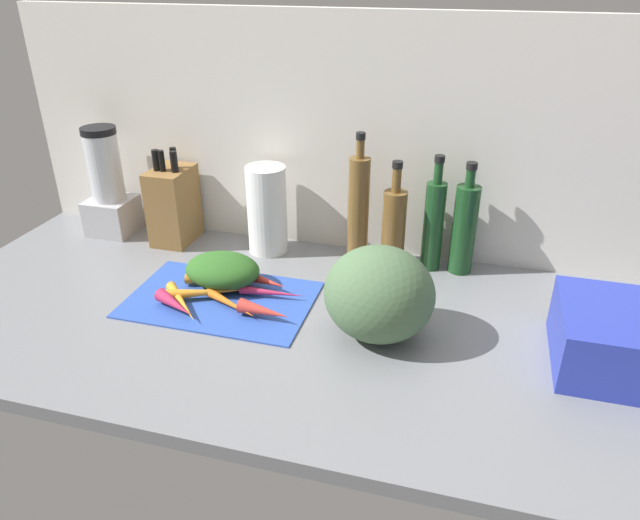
# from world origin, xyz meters

# --- Properties ---
(ground_plane) EXTENTS (1.70, 0.80, 0.03)m
(ground_plane) POSITION_xyz_m (0.00, 0.00, -0.01)
(ground_plane) COLOR slate
(wall_back) EXTENTS (1.70, 0.03, 0.60)m
(wall_back) POSITION_xyz_m (0.00, 0.39, 0.30)
(wall_back) COLOR silver
(wall_back) RESTS_ON ground_plane
(cutting_board) EXTENTS (0.42, 0.27, 0.01)m
(cutting_board) POSITION_xyz_m (-0.16, 0.02, 0.00)
(cutting_board) COLOR #2D51B7
(cutting_board) RESTS_ON ground_plane
(carrot_0) EXTENTS (0.12, 0.08, 0.03)m
(carrot_0) POSITION_xyz_m (-0.23, -0.06, 0.02)
(carrot_0) COLOR #B2264C
(carrot_0) RESTS_ON cutting_board
(carrot_1) EXTENTS (0.13, 0.13, 0.02)m
(carrot_1) POSITION_xyz_m (-0.23, -0.04, 0.02)
(carrot_1) COLOR orange
(carrot_1) RESTS_ON cutting_board
(carrot_2) EXTENTS (0.12, 0.05, 0.03)m
(carrot_2) POSITION_xyz_m (-0.03, -0.03, 0.02)
(carrot_2) COLOR red
(carrot_2) RESTS_ON cutting_board
(carrot_3) EXTENTS (0.13, 0.06, 0.03)m
(carrot_3) POSITION_xyz_m (-0.08, 0.09, 0.02)
(carrot_3) COLOR red
(carrot_3) RESTS_ON cutting_board
(carrot_4) EXTENTS (0.15, 0.09, 0.02)m
(carrot_4) POSITION_xyz_m (-0.12, -0.02, 0.02)
(carrot_4) COLOR orange
(carrot_4) RESTS_ON cutting_board
(carrot_5) EXTENTS (0.15, 0.03, 0.02)m
(carrot_5) POSITION_xyz_m (-0.05, 0.05, 0.02)
(carrot_5) COLOR #B2264C
(carrot_5) RESTS_ON cutting_board
(carrot_6) EXTENTS (0.17, 0.10, 0.03)m
(carrot_6) POSITION_xyz_m (-0.19, 0.01, 0.02)
(carrot_6) COLOR orange
(carrot_6) RESTS_ON cutting_board
(carrot_7) EXTENTS (0.10, 0.05, 0.03)m
(carrot_7) POSITION_xyz_m (-0.22, 0.07, 0.02)
(carrot_7) COLOR orange
(carrot_7) RESTS_ON cutting_board
(carrot_greens_pile) EXTENTS (0.18, 0.14, 0.08)m
(carrot_greens_pile) POSITION_xyz_m (-0.18, 0.08, 0.05)
(carrot_greens_pile) COLOR #2D6023
(carrot_greens_pile) RESTS_ON cutting_board
(winter_squash) EXTENTS (0.23, 0.20, 0.20)m
(winter_squash) POSITION_xyz_m (0.21, -0.02, 0.10)
(winter_squash) COLOR #4C6B47
(winter_squash) RESTS_ON ground_plane
(knife_block) EXTENTS (0.10, 0.14, 0.26)m
(knife_block) POSITION_xyz_m (-0.41, 0.29, 0.11)
(knife_block) COLOR brown
(knife_block) RESTS_ON ground_plane
(blender_appliance) EXTENTS (0.12, 0.12, 0.30)m
(blender_appliance) POSITION_xyz_m (-0.61, 0.29, 0.13)
(blender_appliance) COLOR #B2B2B7
(blender_appliance) RESTS_ON ground_plane
(paper_towel_roll) EXTENTS (0.10, 0.10, 0.23)m
(paper_towel_roll) POSITION_xyz_m (-0.14, 0.30, 0.12)
(paper_towel_roll) COLOR white
(paper_towel_roll) RESTS_ON ground_plane
(bottle_0) EXTENTS (0.05, 0.05, 0.34)m
(bottle_0) POSITION_xyz_m (0.10, 0.28, 0.15)
(bottle_0) COLOR brown
(bottle_0) RESTS_ON ground_plane
(bottle_1) EXTENTS (0.06, 0.06, 0.28)m
(bottle_1) POSITION_xyz_m (0.19, 0.29, 0.11)
(bottle_1) COLOR brown
(bottle_1) RESTS_ON ground_plane
(bottle_2) EXTENTS (0.05, 0.05, 0.29)m
(bottle_2) POSITION_xyz_m (0.28, 0.31, 0.12)
(bottle_2) COLOR #19421E
(bottle_2) RESTS_ON ground_plane
(bottle_3) EXTENTS (0.06, 0.06, 0.28)m
(bottle_3) POSITION_xyz_m (0.36, 0.31, 0.12)
(bottle_3) COLOR #19421E
(bottle_3) RESTS_ON ground_plane
(dish_rack) EXTENTS (0.24, 0.24, 0.12)m
(dish_rack) POSITION_xyz_m (0.68, 0.00, 0.06)
(dish_rack) COLOR #2838AD
(dish_rack) RESTS_ON ground_plane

